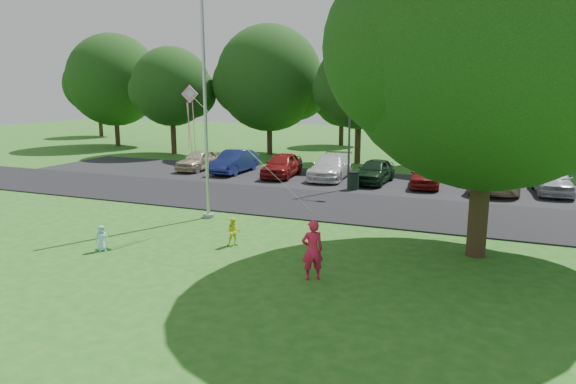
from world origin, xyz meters
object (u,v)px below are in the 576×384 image
at_px(big_tree, 488,40).
at_px(kite, 192,107).
at_px(flagpole, 206,119).
at_px(street_lamp, 354,125).
at_px(trash_can, 353,181).
at_px(child_yellow, 234,232).
at_px(woman, 312,250).
at_px(child_blue, 102,238).

xyz_separation_m(big_tree, kite, (-9.95, -0.90, -2.12)).
bearing_deg(flagpole, street_lamp, 62.43).
relative_size(street_lamp, trash_can, 5.73).
xyz_separation_m(flagpole, child_yellow, (2.87, -3.14, -3.66)).
bearing_deg(big_tree, woman, -136.86).
relative_size(big_tree, child_blue, 13.57).
xyz_separation_m(trash_can, child_blue, (-5.21, -13.31, -0.07)).
bearing_deg(big_tree, flagpole, 173.54).
relative_size(flagpole, big_tree, 0.84).
bearing_deg(big_tree, kite, -174.85).
relative_size(woman, child_blue, 2.00).
height_order(flagpole, child_blue, flagpole).
bearing_deg(trash_can, woman, -80.29).
height_order(woman, child_yellow, woman).
bearing_deg(child_blue, kite, 4.57).
bearing_deg(flagpole, big_tree, -6.46).
height_order(street_lamp, kite, street_lamp).
xyz_separation_m(street_lamp, trash_can, (0.05, 0.03, -2.98)).
bearing_deg(kite, woman, -37.02).
relative_size(flagpole, child_yellow, 9.96).
relative_size(street_lamp, child_blue, 6.59).
bearing_deg(flagpole, child_yellow, -47.58).
xyz_separation_m(street_lamp, child_yellow, (-1.29, -11.11, -2.98)).
bearing_deg(kite, child_blue, -127.29).
bearing_deg(kite, trash_can, 61.81).
distance_m(trash_can, big_tree, 12.90).
xyz_separation_m(child_blue, kite, (1.72, 3.21, 4.27)).
xyz_separation_m(trash_can, child_yellow, (-1.34, -11.14, -0.01)).
bearing_deg(child_blue, child_yellow, -27.98).
height_order(street_lamp, big_tree, big_tree).
height_order(street_lamp, woman, street_lamp).
distance_m(child_blue, kite, 5.61).
xyz_separation_m(woman, child_blue, (-7.46, -0.17, -0.44)).
relative_size(street_lamp, big_tree, 0.49).
xyz_separation_m(flagpole, big_tree, (10.66, -1.21, 2.67)).
bearing_deg(big_tree, street_lamp, 125.30).
xyz_separation_m(street_lamp, big_tree, (6.50, -9.18, 3.35)).
xyz_separation_m(trash_can, kite, (-3.49, -10.10, 4.21)).
distance_m(woman, child_yellow, 4.13).
distance_m(street_lamp, big_tree, 11.74).
bearing_deg(child_blue, trash_can, 11.37).
xyz_separation_m(woman, kite, (-5.74, 3.04, 3.84)).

